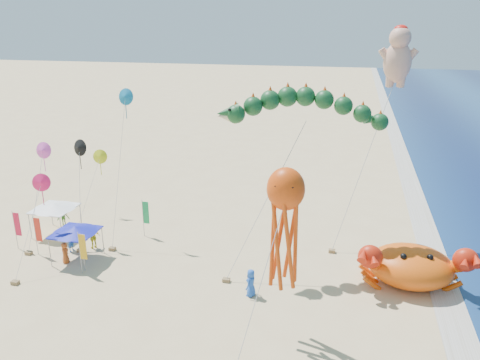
% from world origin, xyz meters
% --- Properties ---
extents(ground, '(320.00, 320.00, 0.00)m').
position_xyz_m(ground, '(0.00, 0.00, 0.00)').
color(ground, '#D1B784').
rests_on(ground, ground).
extents(foam_strip, '(320.00, 320.00, 0.00)m').
position_xyz_m(foam_strip, '(12.00, 0.00, 0.01)').
color(foam_strip, silver).
rests_on(foam_strip, ground).
extents(crab_inflatable, '(7.55, 5.45, 3.31)m').
position_xyz_m(crab_inflatable, '(9.77, 1.89, 1.46)').
color(crab_inflatable, '#E9540C').
rests_on(crab_inflatable, ground).
extents(dragon_kite, '(11.56, 6.88, 12.35)m').
position_xyz_m(dragon_kite, '(2.06, 3.37, 11.09)').
color(dragon_kite, '#113F1C').
rests_on(dragon_kite, ground).
extents(cherub_kite, '(5.04, 6.02, 16.64)m').
position_xyz_m(cherub_kite, '(8.21, 10.28, 14.46)').
color(cherub_kite, '#DE9F87').
rests_on(cherub_kite, ground).
extents(octopus_kite, '(3.00, 5.44, 9.92)m').
position_xyz_m(octopus_kite, '(2.16, -5.35, 7.13)').
color(octopus_kite, '#DA430B').
rests_on(octopus_kite, ground).
extents(canopy_blue, '(3.23, 3.23, 2.71)m').
position_xyz_m(canopy_blue, '(-13.87, -0.22, 2.44)').
color(canopy_blue, gray).
rests_on(canopy_blue, ground).
extents(canopy_white, '(3.41, 3.41, 2.71)m').
position_xyz_m(canopy_white, '(-18.11, 3.47, 2.44)').
color(canopy_white, gray).
rests_on(canopy_white, ground).
extents(feather_flags, '(9.22, 6.70, 3.20)m').
position_xyz_m(feather_flags, '(-14.80, 0.72, 2.01)').
color(feather_flags, gray).
rests_on(feather_flags, ground).
extents(beachgoers, '(19.21, 8.03, 1.89)m').
position_xyz_m(beachgoers, '(-11.76, 1.05, 0.88)').
color(beachgoers, '#1C4FA8').
rests_on(beachgoers, ground).
extents(small_kites, '(7.50, 12.38, 12.08)m').
position_xyz_m(small_kites, '(-15.37, 3.51, 6.80)').
color(small_kites, '#C3CF17').
rests_on(small_kites, ground).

